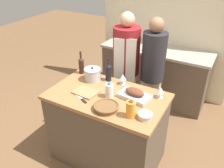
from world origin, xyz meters
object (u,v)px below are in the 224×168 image
wine_glass_left (123,77)px  condiment_bottle_tall (154,40)px  milk_jug (109,91)px  wine_bottle_green (108,72)px  condiment_bottle_extra (129,39)px  wine_glass_right (160,90)px  roasting_pan (135,94)px  wine_bottle_dark (81,65)px  person_cook_guest (152,71)px  knife_chef (81,98)px  mixing_bowl (145,115)px  juice_jug (131,109)px  stock_pot (93,74)px  wicker_basket (106,107)px  person_cook_aproned (126,66)px  cutting_board (86,92)px  condiment_bottle_short (151,45)px

wine_glass_left → condiment_bottle_tall: (-0.16, 1.44, -0.03)m
milk_jug → wine_bottle_green: 0.37m
condiment_bottle_extra → wine_glass_right: bearing=-53.0°
roasting_pan → wine_bottle_dark: (-0.82, 0.20, 0.07)m
roasting_pan → wine_bottle_dark: 0.85m
person_cook_guest → knife_chef: bearing=-118.8°
mixing_bowl → juice_jug: juice_jug is taller
stock_pot → wine_bottle_dark: 0.24m
wicker_basket → mixing_bowl: 0.39m
wicker_basket → wine_bottle_dark: bearing=141.8°
milk_jug → wine_glass_left: 0.32m
wine_glass_left → condiment_bottle_tall: 1.45m
wicker_basket → person_cook_aproned: 1.08m
wine_bottle_green → wine_bottle_dark: bearing=-179.9°
wine_bottle_green → cutting_board: bearing=-101.8°
mixing_bowl → milk_jug: size_ratio=0.84×
stock_pot → person_cook_guest: size_ratio=0.12×
wicker_basket → mixing_bowl: mixing_bowl is taller
milk_jug → condiment_bottle_extra: condiment_bottle_extra is taller
mixing_bowl → wine_bottle_dark: size_ratio=0.49×
condiment_bottle_tall → condiment_bottle_short: bearing=-78.6°
wine_bottle_green → roasting_pan: bearing=-24.9°
condiment_bottle_short → wine_bottle_dark: bearing=-112.6°
wicker_basket → juice_jug: size_ratio=1.40×
wine_bottle_dark → person_cook_guest: 0.94m
mixing_bowl → wine_bottle_dark: wine_bottle_dark is taller
cutting_board → juice_jug: bearing=-13.0°
wicker_basket → wine_glass_right: size_ratio=1.97×
juice_jug → milk_jug: size_ratio=1.07×
cutting_board → wine_bottle_green: wine_bottle_green is taller
person_cook_aproned → roasting_pan: bearing=-77.2°
wine_glass_left → wine_bottle_dark: bearing=-179.4°
roasting_pan → mixing_bowl: (0.23, -0.26, -0.01)m
roasting_pan → stock_pot: size_ratio=1.81×
wine_glass_right → wicker_basket: bearing=-130.4°
mixing_bowl → wine_bottle_dark: (-1.05, 0.46, 0.08)m
cutting_board → juice_jug: size_ratio=1.50×
mixing_bowl → condiment_bottle_short: 1.71m
wine_glass_left → condiment_bottle_extra: bearing=112.5°
wine_bottle_dark → condiment_bottle_extra: bearing=87.2°
cutting_board → juice_jug: (0.61, -0.14, 0.08)m
milk_jug → wine_glass_left: size_ratio=1.35×
wicker_basket → milk_jug: size_ratio=1.49×
wicker_basket → wine_glass_left: wine_glass_left is taller
condiment_bottle_tall → condiment_bottle_extra: bearing=-151.6°
cutting_board → wine_glass_right: size_ratio=2.11×
juice_jug → condiment_bottle_extra: size_ratio=0.91×
mixing_bowl → knife_chef: mixing_bowl is taller
milk_jug → person_cook_guest: bearing=79.1°
wine_glass_right → condiment_bottle_tall: (-0.63, 1.51, -0.03)m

